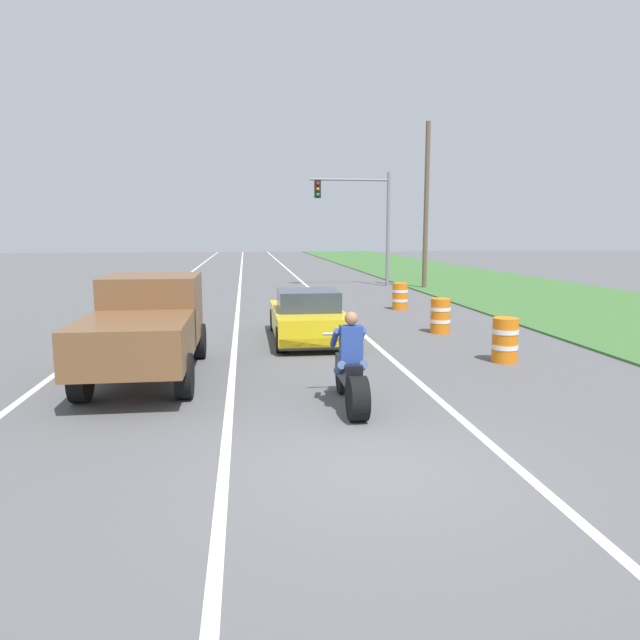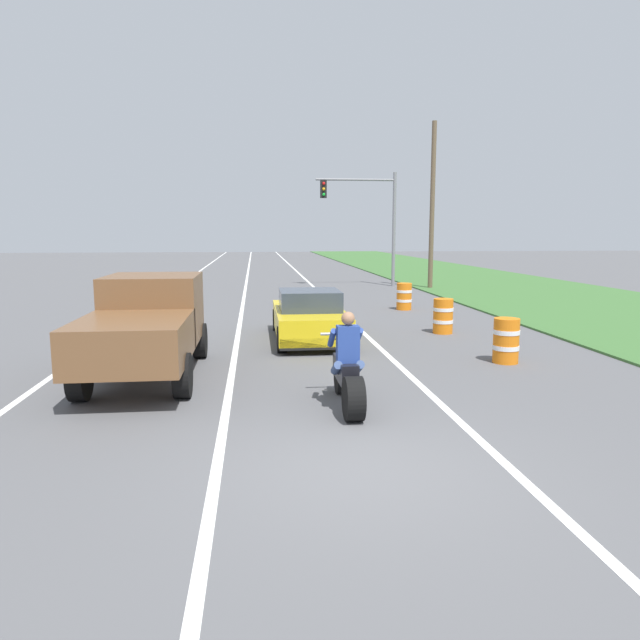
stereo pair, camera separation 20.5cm
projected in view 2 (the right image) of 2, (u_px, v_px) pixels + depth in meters
The scene contains 13 objects.
ground_plane at pixel (363, 468), 7.20m from camera, with size 160.00×160.00×0.00m, color #565659.
lane_stripe_left_solid at pixel (164, 297), 26.27m from camera, with size 0.14×120.00×0.01m, color white.
lane_stripe_right_solid at pixel (322, 295), 27.06m from camera, with size 0.14×120.00×0.01m, color white.
lane_stripe_centre_dashed at pixel (244, 296), 26.66m from camera, with size 0.14×120.00×0.01m, color white.
grass_verge_right at pixel (530, 292), 28.16m from camera, with size 10.00×120.00×0.06m, color #3D6B33.
motorcycle_with_rider at pixel (348, 374), 9.52m from camera, with size 0.70×2.21×1.62m.
sports_car_yellow at pixel (309, 317), 15.62m from camera, with size 1.84×4.30×1.37m.
pickup_truck_left_lane_brown at pixel (147, 322), 11.59m from camera, with size 2.02×4.80×1.98m.
traffic_light_mast_near at pixel (370, 211), 30.81m from camera, with size 4.28×0.34×6.00m.
utility_pole_roadside at pixel (432, 206), 29.47m from camera, with size 0.24×0.24×8.34m, color brown.
construction_barrel_nearest at pixel (506, 340), 12.94m from camera, with size 0.58×0.58×1.00m.
construction_barrel_mid at pixel (443, 316), 16.73m from camera, with size 0.58×0.58×1.00m.
construction_barrel_far at pixel (404, 296), 21.84m from camera, with size 0.58×0.58×1.00m.
Camera 2 is at (-1.29, -6.75, 2.88)m, focal length 32.76 mm.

